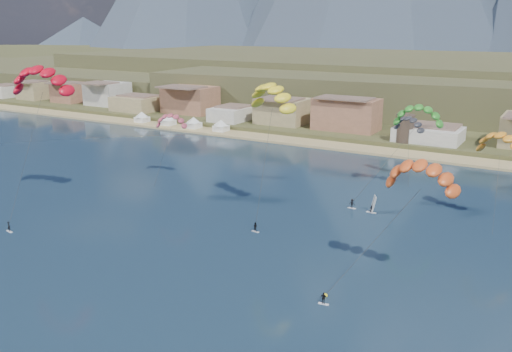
# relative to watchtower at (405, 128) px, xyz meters

# --- Properties ---
(ground) EXTENTS (2400.00, 2400.00, 0.00)m
(ground) POSITION_rel_watchtower_xyz_m (-5.00, -114.00, -6.37)
(ground) COLOR #0E2132
(ground) RESTS_ON ground
(beach) EXTENTS (2200.00, 12.00, 0.90)m
(beach) POSITION_rel_watchtower_xyz_m (-5.00, -8.00, -6.12)
(beach) COLOR tan
(beach) RESTS_ON ground
(foothills) EXTENTS (940.00, 210.00, 18.00)m
(foothills) POSITION_rel_watchtower_xyz_m (17.39, 118.47, 2.71)
(foothills) COLOR brown
(foothills) RESTS_ON ground
(town) EXTENTS (400.00, 24.00, 12.00)m
(town) POSITION_rel_watchtower_xyz_m (-45.00, 8.00, 1.63)
(town) COLOR silver
(town) RESTS_ON ground
(watchtower) EXTENTS (5.82, 5.82, 8.60)m
(watchtower) POSITION_rel_watchtower_xyz_m (0.00, 0.00, 0.00)
(watchtower) COLOR #47382D
(watchtower) RESTS_ON ground
(beach_tents) EXTENTS (43.40, 6.40, 5.00)m
(beach_tents) POSITION_rel_watchtower_xyz_m (-81.25, -8.00, -2.66)
(beach_tents) COLOR white
(beach_tents) RESTS_ON ground
(kitesurfer_red) EXTENTS (14.65, 19.89, 31.98)m
(kitesurfer_red) POSITION_rel_watchtower_xyz_m (-48.62, -92.86, 20.93)
(kitesurfer_red) COLOR silver
(kitesurfer_red) RESTS_ON ground
(kitesurfer_yellow) EXTENTS (12.93, 14.51, 27.72)m
(kitesurfer_yellow) POSITION_rel_watchtower_xyz_m (-5.46, -75.10, 18.31)
(kitesurfer_yellow) COLOR silver
(kitesurfer_yellow) RESTS_ON ground
(kitesurfer_orange) EXTENTS (15.41, 15.20, 22.57)m
(kitesurfer_orange) POSITION_rel_watchtower_xyz_m (27.21, -91.09, 11.14)
(kitesurfer_orange) COLOR silver
(kitesurfer_orange) RESTS_ON ground
(kitesurfer_green) EXTENTS (14.80, 20.24, 24.76)m
(kitesurfer_green) POSITION_rel_watchtower_xyz_m (14.93, -45.79, 12.16)
(kitesurfer_green) COLOR silver
(kitesurfer_green) RESTS_ON ground
(distant_kite_pink) EXTENTS (8.63, 6.83, 18.15)m
(distant_kite_pink) POSITION_rel_watchtower_xyz_m (-39.19, -64.36, 9.01)
(distant_kite_pink) COLOR #262626
(distant_kite_pink) RESTS_ON ground
(distant_kite_dark) EXTENTS (9.00, 6.99, 17.40)m
(distant_kite_dark) POSITION_rel_watchtower_xyz_m (10.09, -34.01, 8.10)
(distant_kite_dark) COLOR #262626
(distant_kite_dark) RESTS_ON ground
(distant_kite_orange) EXTENTS (11.03, 8.27, 19.57)m
(distant_kite_orange) POSITION_rel_watchtower_xyz_m (33.42, -56.32, 9.92)
(distant_kite_orange) COLOR #262626
(distant_kite_orange) RESTS_ON ground
(windsurfer) EXTENTS (2.10, 2.29, 3.65)m
(windsurfer) POSITION_rel_watchtower_xyz_m (11.48, -63.20, -5.21)
(windsurfer) COLOR silver
(windsurfer) RESTS_ON ground
(buoy) EXTENTS (0.63, 0.63, 0.63)m
(buoy) POSITION_rel_watchtower_xyz_m (17.54, -100.87, -6.26)
(buoy) COLOR yellow
(buoy) RESTS_ON ground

